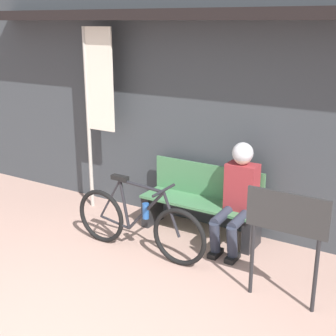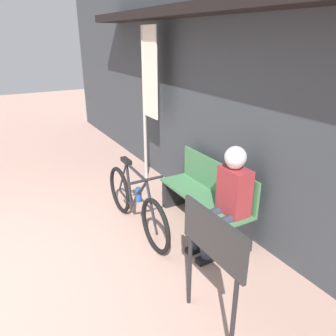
{
  "view_description": "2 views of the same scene",
  "coord_description": "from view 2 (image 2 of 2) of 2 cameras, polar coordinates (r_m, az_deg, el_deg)",
  "views": [
    {
      "loc": [
        2.33,
        -1.94,
        2.43
      ],
      "look_at": [
        -0.2,
        2.15,
        0.91
      ],
      "focal_mm": 50.0,
      "sensor_mm": 36.0,
      "label": 1
    },
    {
      "loc": [
        2.86,
        0.43,
        2.23
      ],
      "look_at": [
        -0.43,
        2.31,
        0.69
      ],
      "focal_mm": 35.0,
      "sensor_mm": 36.0,
      "label": 2
    }
  ],
  "objects": [
    {
      "name": "banner_pole",
      "position": [
        4.97,
        -3.5,
        13.95
      ],
      "size": [
        0.45,
        0.05,
        2.37
      ],
      "color": "#B7B2A8",
      "rests_on": "ground_plane"
    },
    {
      "name": "person_seated",
      "position": [
        3.51,
        10.24,
        -4.46
      ],
      "size": [
        0.34,
        0.63,
        1.19
      ],
      "color": "#2D3342",
      "rests_on": "ground_plane"
    },
    {
      "name": "storefront_wall",
      "position": [
        3.84,
        11.72,
        13.19
      ],
      "size": [
        12.0,
        0.56,
        3.2
      ],
      "color": "#3D4247",
      "rests_on": "ground_plane"
    },
    {
      "name": "signboard",
      "position": [
        2.52,
        7.73,
        -13.55
      ],
      "size": [
        0.72,
        0.04,
        1.05
      ],
      "color": "#232326",
      "rests_on": "ground_plane"
    },
    {
      "name": "park_bench_near",
      "position": [
        4.06,
        6.68,
        -5.29
      ],
      "size": [
        1.42,
        0.42,
        0.82
      ],
      "color": "#477F51",
      "rests_on": "ground_plane"
    },
    {
      "name": "bicycle",
      "position": [
        3.99,
        -5.69,
        -6.19
      ],
      "size": [
        1.65,
        0.4,
        0.85
      ],
      "color": "black",
      "rests_on": "ground_plane"
    }
  ]
}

